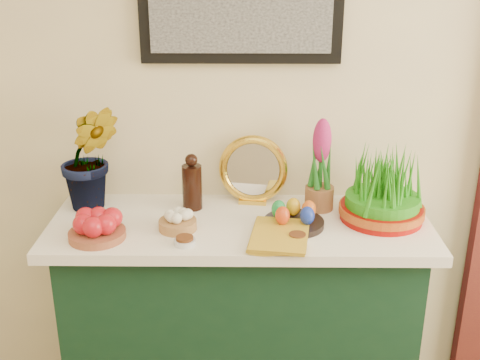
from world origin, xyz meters
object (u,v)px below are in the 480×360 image
book (251,233)px  wheatgrass_sabzeh (383,191)px  hyacinth_green (89,141)px  sideboard (240,326)px  mirror (253,170)px

book → wheatgrass_sabzeh: wheatgrass_sabzeh is taller
book → wheatgrass_sabzeh: 0.52m
hyacinth_green → sideboard: bearing=-21.2°
wheatgrass_sabzeh → hyacinth_green: bearing=175.0°
hyacinth_green → book: 0.70m
sideboard → book: 0.51m
sideboard → hyacinth_green: hyacinth_green is taller
hyacinth_green → wheatgrass_sabzeh: bearing=-15.0°
mirror → book: bearing=-91.6°
book → wheatgrass_sabzeh: bearing=26.6°
sideboard → book: book is taller
mirror → book: (-0.01, -0.32, -0.11)m
hyacinth_green → book: hyacinth_green is taller
sideboard → book: size_ratio=4.99×
sideboard → wheatgrass_sabzeh: 0.78m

